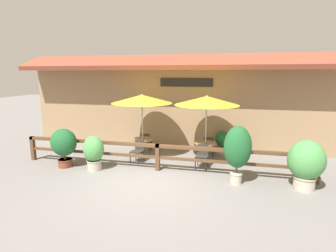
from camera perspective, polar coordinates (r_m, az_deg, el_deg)
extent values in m
plane|color=slate|center=(8.53, -4.16, -12.00)|extent=(60.00, 60.00, 0.00)
cube|color=#997A56|center=(12.01, 1.69, 3.76)|extent=(14.00, 0.40, 3.60)
cube|color=brown|center=(11.38, 1.18, 13.82)|extent=(14.28, 1.48, 0.70)
cube|color=black|center=(11.60, 3.97, 9.43)|extent=(2.31, 0.04, 0.36)
cube|color=brown|center=(9.18, -2.29, -4.35)|extent=(10.40, 0.14, 0.11)
cube|color=brown|center=(9.30, -2.27, -6.84)|extent=(10.40, 0.10, 0.09)
cube|color=brown|center=(11.71, -27.32, -4.31)|extent=(0.14, 0.14, 0.95)
cube|color=brown|center=(9.30, -2.27, -6.84)|extent=(0.14, 0.14, 0.95)
cube|color=brown|center=(9.41, 29.80, -8.16)|extent=(0.14, 0.14, 0.95)
cylinder|color=#B7B2A8|center=(10.71, -5.58, -0.80)|extent=(0.06, 0.06, 2.27)
cone|color=yellow|center=(10.52, -5.71, 5.89)|extent=(2.44, 2.44, 0.33)
sphere|color=#B2ADA3|center=(10.51, -5.73, 6.78)|extent=(0.07, 0.07, 0.07)
cylinder|color=olive|center=(10.80, -5.54, -2.90)|extent=(0.83, 0.83, 0.05)
cylinder|color=#333333|center=(10.90, -5.51, -4.83)|extent=(0.07, 0.07, 0.71)
cylinder|color=#333333|center=(11.00, -5.47, -6.53)|extent=(0.46, 0.46, 0.03)
cube|color=#332D28|center=(10.22, -6.77, -5.54)|extent=(0.51, 0.51, 0.05)
cube|color=#332D28|center=(10.31, -6.21, -4.08)|extent=(0.40, 0.13, 0.40)
cylinder|color=#2D2D2D|center=(10.24, -8.23, -6.86)|extent=(0.04, 0.04, 0.40)
cylinder|color=#2D2D2D|center=(10.04, -6.44, -7.20)|extent=(0.04, 0.04, 0.40)
cylinder|color=#2D2D2D|center=(10.54, -7.03, -6.31)|extent=(0.04, 0.04, 0.40)
cylinder|color=#2D2D2D|center=(10.34, -5.27, -6.62)|extent=(0.04, 0.04, 0.40)
cube|color=#332D28|center=(11.57, -4.73, -3.50)|extent=(0.44, 0.44, 0.05)
cube|color=#332D28|center=(11.34, -5.00, -2.64)|extent=(0.40, 0.06, 0.40)
cylinder|color=#2D2D2D|center=(11.76, -3.58, -4.38)|extent=(0.04, 0.04, 0.40)
cylinder|color=#2D2D2D|center=(11.86, -5.37, -4.28)|extent=(0.04, 0.04, 0.40)
cylinder|color=#2D2D2D|center=(11.41, -4.04, -4.88)|extent=(0.04, 0.04, 0.40)
cylinder|color=#2D2D2D|center=(11.51, -5.88, -4.77)|extent=(0.04, 0.04, 0.40)
cylinder|color=#B7B2A8|center=(10.13, 8.21, -1.56)|extent=(0.06, 0.06, 2.27)
cone|color=yellow|center=(9.93, 8.42, 5.51)|extent=(2.44, 2.44, 0.33)
sphere|color=#B2ADA3|center=(9.92, 8.44, 6.45)|extent=(0.07, 0.07, 0.07)
cylinder|color=olive|center=(10.23, 8.15, -3.77)|extent=(0.83, 0.83, 0.05)
cylinder|color=#333333|center=(10.33, 8.09, -5.80)|extent=(0.07, 0.07, 0.71)
cylinder|color=#333333|center=(10.44, 8.04, -7.58)|extent=(0.46, 0.46, 0.03)
cube|color=#332D28|center=(9.59, 7.37, -6.68)|extent=(0.47, 0.47, 0.05)
cube|color=#332D28|center=(9.71, 7.65, -5.09)|extent=(0.40, 0.08, 0.40)
cylinder|color=#2D2D2D|center=(9.53, 5.95, -8.19)|extent=(0.04, 0.04, 0.40)
cylinder|color=#2D2D2D|center=(9.45, 8.21, -8.42)|extent=(0.04, 0.04, 0.40)
cylinder|color=#2D2D2D|center=(9.88, 6.50, -7.50)|extent=(0.04, 0.04, 0.40)
cylinder|color=#2D2D2D|center=(9.80, 8.68, -7.71)|extent=(0.04, 0.04, 0.40)
cube|color=#332D28|center=(11.04, 8.82, -4.33)|extent=(0.44, 0.44, 0.05)
cube|color=#332D28|center=(10.79, 8.83, -3.45)|extent=(0.40, 0.06, 0.40)
cylinder|color=#2D2D2D|center=(11.28, 9.78, -5.21)|extent=(0.04, 0.04, 0.40)
cylinder|color=#2D2D2D|center=(11.28, 7.85, -5.14)|extent=(0.04, 0.04, 0.40)
cylinder|color=#2D2D2D|center=(10.91, 9.76, -5.77)|extent=(0.04, 0.04, 0.40)
cylinder|color=#2D2D2D|center=(10.92, 7.76, -5.70)|extent=(0.04, 0.04, 0.40)
cylinder|color=#B7AD99|center=(8.58, 14.57, -10.94)|extent=(0.35, 0.35, 0.35)
cylinder|color=#B7AD99|center=(8.53, 14.62, -9.99)|extent=(0.37, 0.37, 0.04)
cylinder|color=brown|center=(8.45, 14.70, -8.62)|extent=(0.06, 0.06, 0.39)
ellipsoid|color=#1E5B2D|center=(8.26, 14.91, -4.45)|extent=(0.83, 0.75, 1.31)
cylinder|color=#B7AD99|center=(8.90, 27.49, -10.88)|extent=(0.60, 0.60, 0.40)
cylinder|color=#B7AD99|center=(8.84, 27.60, -9.79)|extent=(0.65, 0.65, 0.04)
ellipsoid|color=#4C934C|center=(8.68, 27.91, -6.56)|extent=(1.05, 0.94, 1.18)
cylinder|color=#B7AD99|center=(9.79, -15.73, -8.15)|extent=(0.49, 0.49, 0.37)
cylinder|color=#B7AD99|center=(9.73, -15.78, -7.23)|extent=(0.53, 0.53, 0.04)
ellipsoid|color=#4C934C|center=(9.61, -15.91, -4.85)|extent=(0.74, 0.66, 0.94)
cylinder|color=brown|center=(10.45, -21.46, -7.48)|extent=(0.49, 0.49, 0.29)
cylinder|color=brown|center=(10.42, -21.51, -6.83)|extent=(0.53, 0.53, 0.04)
cylinder|color=brown|center=(10.37, -21.58, -5.93)|extent=(0.09, 0.09, 0.30)
ellipsoid|color=#1E5B2D|center=(10.24, -21.77, -3.32)|extent=(0.94, 0.84, 1.00)
cylinder|color=#B7AD99|center=(11.49, 11.61, -5.42)|extent=(0.49, 0.49, 0.23)
cylinder|color=#B7AD99|center=(11.47, 11.62, -4.97)|extent=(0.53, 0.53, 0.04)
cylinder|color=brown|center=(11.43, 11.65, -4.37)|extent=(0.09, 0.09, 0.21)
ellipsoid|color=#1E5B2D|center=(11.35, 11.72, -2.72)|extent=(0.58, 0.52, 0.70)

